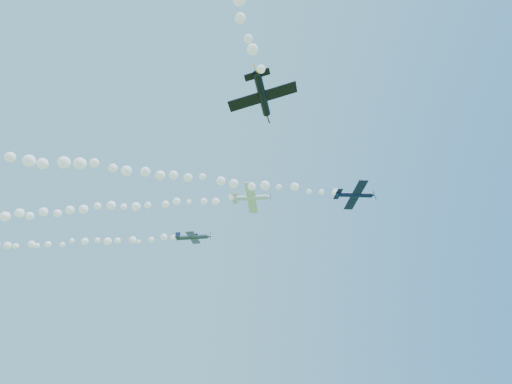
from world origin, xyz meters
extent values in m
cylinder|color=white|center=(6.89, 6.96, 52.55)|extent=(6.96, 2.40, 1.13)
cone|color=white|center=(10.38, 5.63, 52.46)|extent=(1.00, 1.08, 0.94)
cone|color=red|center=(10.86, 5.45, 52.45)|extent=(0.41, 0.39, 0.33)
cube|color=black|center=(10.73, 5.49, 52.45)|extent=(0.28, 0.46, 2.18)
cube|color=white|center=(7.15, 6.84, 52.41)|extent=(4.59, 8.50, 1.50)
cube|color=white|center=(4.00, 8.07, 52.69)|extent=(1.96, 3.12, 0.57)
cube|color=red|center=(3.96, 8.19, 53.31)|extent=(1.16, 0.67, 1.40)
sphere|color=black|center=(7.84, 6.67, 52.96)|extent=(1.12, 1.17, 0.96)
cylinder|color=#0E163E|center=(24.17, -3.01, 49.35)|extent=(6.97, 1.18, 1.63)
cone|color=#0E163E|center=(27.87, -3.29, 49.71)|extent=(0.92, 0.95, 1.00)
cone|color=silver|center=(28.39, -3.33, 49.76)|extent=(0.38, 0.33, 0.35)
cube|color=black|center=(28.25, -3.32, 49.75)|extent=(0.27, 0.28, 2.18)
cube|color=#0E163E|center=(24.47, -3.04, 49.24)|extent=(2.40, 8.60, 0.70)
cube|color=#0E163E|center=(21.09, -2.77, 49.10)|extent=(1.22, 3.05, 0.32)
cube|color=silver|center=(20.94, -2.73, 49.72)|extent=(1.22, 0.26, 1.48)
sphere|color=black|center=(25.10, -3.06, 49.88)|extent=(0.96, 0.93, 0.94)
cylinder|color=#384052|center=(-3.36, 10.74, 44.08)|extent=(5.41, 3.82, 0.99)
cone|color=#384052|center=(-0.36, 9.74, 44.17)|extent=(1.01, 1.03, 0.80)
cone|color=navy|center=(0.06, 9.60, 44.19)|extent=(0.40, 0.39, 0.28)
cube|color=black|center=(-0.05, 9.64, 44.18)|extent=(0.28, 0.54, 1.83)
cube|color=#384052|center=(-3.12, 10.69, 43.98)|extent=(3.58, 7.16, 1.88)
cube|color=#384052|center=(-5.87, 11.56, 44.05)|extent=(1.56, 2.62, 0.70)
cube|color=navy|center=(-6.00, 11.47, 44.57)|extent=(1.02, 0.63, 1.18)
sphere|color=black|center=(-2.62, 10.40, 44.47)|extent=(0.95, 1.02, 0.87)
cylinder|color=black|center=(-0.34, -28.28, 40.65)|extent=(2.46, 6.66, 1.53)
cone|color=black|center=(1.18, -25.08, 40.98)|extent=(1.06, 1.02, 0.96)
cone|color=orange|center=(1.39, -24.64, 41.03)|extent=(0.39, 0.42, 0.34)
cube|color=black|center=(1.33, -24.75, 41.01)|extent=(0.62, 0.13, 2.06)
cube|color=black|center=(-0.19, -28.04, 40.55)|extent=(7.84, 5.01, 1.95)
cube|color=black|center=(-1.61, -30.94, 40.43)|extent=(2.91, 2.08, 0.75)
cube|color=orange|center=(-1.78, -31.02, 41.01)|extent=(0.82, 0.99, 1.40)
sphere|color=black|center=(-0.03, -27.44, 41.14)|extent=(1.20, 1.06, 1.00)
camera|label=1|loc=(-9.07, -59.16, 2.00)|focal=30.00mm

